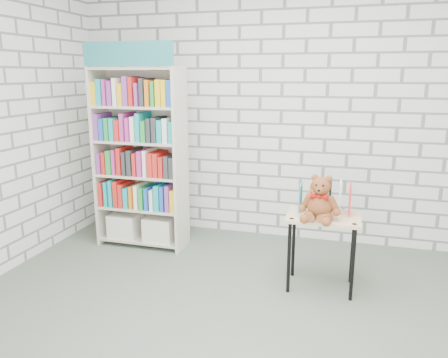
# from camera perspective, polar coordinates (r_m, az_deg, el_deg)

# --- Properties ---
(ground) EXTENTS (4.50, 4.50, 0.00)m
(ground) POSITION_cam_1_polar(r_m,az_deg,el_deg) (3.26, 1.06, -19.43)
(ground) COLOR #4F5C4E
(ground) RESTS_ON ground
(room_shell) EXTENTS (4.52, 4.02, 2.81)m
(room_shell) POSITION_cam_1_polar(r_m,az_deg,el_deg) (2.74, 1.22, 13.72)
(room_shell) COLOR silver
(room_shell) RESTS_ON ground
(bookshelf) EXTENTS (0.92, 0.36, 2.07)m
(bookshelf) POSITION_cam_1_polar(r_m,az_deg,el_deg) (4.57, -10.85, 2.84)
(bookshelf) COLOR beige
(bookshelf) RESTS_ON ground
(display_table) EXTENTS (0.60, 0.42, 0.64)m
(display_table) POSITION_cam_1_polar(r_m,az_deg,el_deg) (3.72, 12.80, -5.98)
(display_table) COLOR #D9B782
(display_table) RESTS_ON ground
(table_books) EXTENTS (0.42, 0.19, 0.25)m
(table_books) POSITION_cam_1_polar(r_m,az_deg,el_deg) (3.75, 13.05, -2.42)
(table_books) COLOR teal
(table_books) RESTS_ON display_table
(teddy_bear) EXTENTS (0.33, 0.31, 0.36)m
(teddy_bear) POSITION_cam_1_polar(r_m,az_deg,el_deg) (3.56, 12.42, -2.91)
(teddy_bear) COLOR brown
(teddy_bear) RESTS_ON display_table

